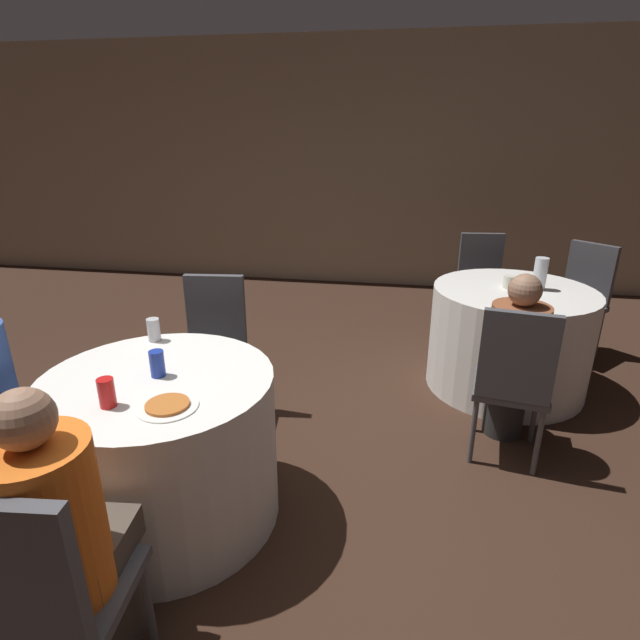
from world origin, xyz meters
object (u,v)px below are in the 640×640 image
chair_near_south (39,592)px  soda_can_red (107,393)px  chair_near_north (214,337)px  person_floral_shirt (513,363)px  table_far (508,339)px  table_near (165,448)px  bottle_far (540,274)px  chair_far_northeast (582,291)px  chair_far_north (481,278)px  person_orange_shirt (70,541)px  soda_can_silver (154,330)px  chair_far_south (513,375)px  soda_can_blue (157,364)px  pizza_plate_near (168,406)px

chair_near_south → soda_can_red: 0.75m
chair_near_north → person_floral_shirt: person_floral_shirt is taller
table_far → chair_near_south: 3.16m
table_near → table_far: 2.50m
bottle_far → chair_far_northeast: bearing=52.5°
chair_near_north → chair_far_north: size_ratio=1.00×
person_orange_shirt → person_floral_shirt: person_orange_shirt is taller
chair_far_north → soda_can_red: (-1.82, -2.92, 0.26)m
chair_far_north → person_floral_shirt: 1.77m
person_orange_shirt → table_far: bearing=48.3°
soda_can_silver → soda_can_red: bearing=-78.2°
table_far → chair_far_south: 1.00m
table_near → soda_can_red: 0.51m
table_near → person_floral_shirt: 1.94m
person_floral_shirt → bottle_far: size_ratio=4.86×
chair_far_south → chair_far_northeast: 1.87m
table_near → person_floral_shirt: size_ratio=0.97×
person_orange_shirt → soda_can_blue: (-0.08, 0.79, 0.24)m
chair_far_south → person_floral_shirt: (0.03, 0.17, -0.01)m
table_near → table_far: bearing=42.3°
chair_near_south → bottle_far: size_ratio=4.18×
soda_can_blue → chair_far_northeast: bearing=43.2°
table_near → chair_far_north: 3.19m
soda_can_silver → bottle_far: bearing=30.7°
chair_near_south → person_floral_shirt: person_floral_shirt is taller
pizza_plate_near → bottle_far: bottle_far is taller
table_far → bottle_far: bottle_far is taller
chair_far_north → bottle_far: size_ratio=4.18×
chair_near_south → chair_far_north: (1.66, 3.60, 0.00)m
chair_near_north → chair_far_north: same height
soda_can_blue → soda_can_red: bearing=-104.6°
chair_far_north → pizza_plate_near: (-1.58, -2.89, 0.21)m
soda_can_silver → chair_far_south: bearing=9.5°
person_floral_shirt → pizza_plate_near: person_floral_shirt is taller
table_near → chair_far_north: bearing=56.6°
table_near → chair_near_south: bearing=-84.1°
pizza_plate_near → person_orange_shirt: bearing=-99.3°
chair_near_north → person_floral_shirt: (1.82, -0.05, -0.01)m
table_near → person_orange_shirt: 0.80m
table_near → chair_far_northeast: 3.48m
chair_far_northeast → bottle_far: bottle_far is taller
chair_far_north → chair_far_northeast: same height
table_near → chair_far_northeast: chair_far_northeast is taller
table_near → pizza_plate_near: 0.48m
chair_near_north → bottle_far: (2.11, 0.77, 0.31)m
pizza_plate_near → soda_can_red: (-0.24, -0.03, 0.05)m
table_near → pizza_plate_near: size_ratio=4.28×
chair_near_north → bottle_far: size_ratio=4.18×
chair_near_south → chair_far_north: 3.96m
chair_near_south → soda_can_silver: size_ratio=7.73×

